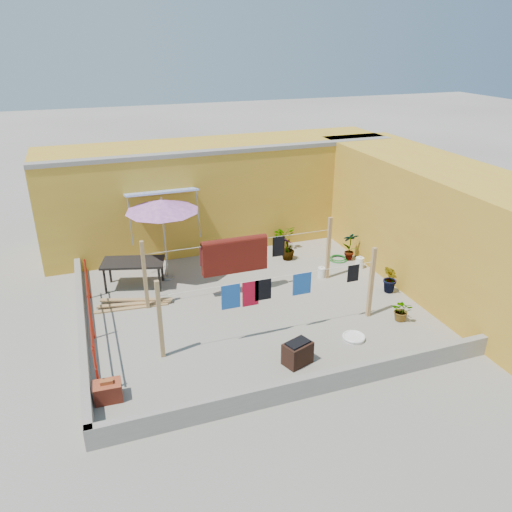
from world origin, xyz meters
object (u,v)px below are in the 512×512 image
brazier (298,353)px  water_jug_b (360,263)px  outdoor_table (133,264)px  white_basin (354,337)px  patio_umbrella (162,206)px  green_hose (338,259)px  brick_stack (108,391)px  water_jug_a (321,272)px  plant_back_a (283,237)px

brazier → water_jug_b: bearing=45.3°
outdoor_table → brazier: size_ratio=2.62×
outdoor_table → white_basin: size_ratio=3.41×
patio_umbrella → green_hose: 5.55m
brick_stack → brazier: size_ratio=0.77×
water_jug_a → plant_back_a: size_ratio=0.44×
water_jug_a → plant_back_a: plant_back_a is taller
water_jug_a → white_basin: bearing=-103.0°
water_jug_a → outdoor_table: bearing=167.0°
outdoor_table → white_basin: (4.32, -4.24, -0.64)m
patio_umbrella → brazier: bearing=-69.5°
outdoor_table → white_basin: bearing=-44.5°
green_hose → outdoor_table: bearing=177.5°
brazier → white_basin: bearing=14.0°
water_jug_b → plant_back_a: (-1.55, 2.14, 0.21)m
water_jug_a → green_hose: bearing=41.3°
brick_stack → plant_back_a: 8.13m
outdoor_table → green_hose: bearing=-2.5°
brazier → green_hose: 5.47m
white_basin → patio_umbrella: bearing=127.1°
white_basin → water_jug_a: 3.16m
green_hose → plant_back_a: 1.91m
patio_umbrella → brazier: patio_umbrella is taller
white_basin → water_jug_a: size_ratio=1.55×
brazier → white_basin: brazier is taller
brazier → plant_back_a: bearing=70.4°
patio_umbrella → green_hose: (5.12, -0.52, -2.09)m
brazier → plant_back_a: (2.05, 5.78, 0.12)m
brick_stack → water_jug_b: bearing=25.3°
brazier → water_jug_a: bearing=56.8°
brazier → water_jug_b: size_ratio=1.82×
outdoor_table → water_jug_a: outdoor_table is taller
brick_stack → plant_back_a: (5.85, 5.64, 0.19)m
water_jug_b → green_hose: size_ratio=0.67×
patio_umbrella → green_hose: size_ratio=4.54×
plant_back_a → green_hose: bearing=-49.0°
outdoor_table → plant_back_a: bearing=13.5°
brick_stack → water_jug_b: 8.19m
green_hose → plant_back_a: size_ratio=0.74×
outdoor_table → brazier: (2.75, -4.63, -0.43)m
brick_stack → water_jug_b: (7.40, 3.50, -0.03)m
water_jug_b → green_hose: (-0.31, 0.72, -0.13)m
outdoor_table → water_jug_b: size_ratio=4.77×
water_jug_b → plant_back_a: size_ratio=0.49×
brick_stack → outdoor_table: bearing=76.9°
white_basin → brazier: bearing=-166.0°
green_hose → plant_back_a: (-1.23, 1.42, 0.34)m
patio_umbrella → brazier: 5.53m
patio_umbrella → brazier: size_ratio=3.75×
patio_umbrella → brick_stack: size_ratio=4.86×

